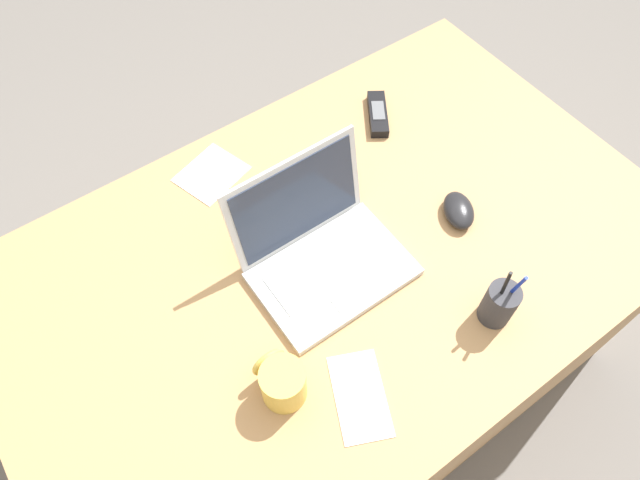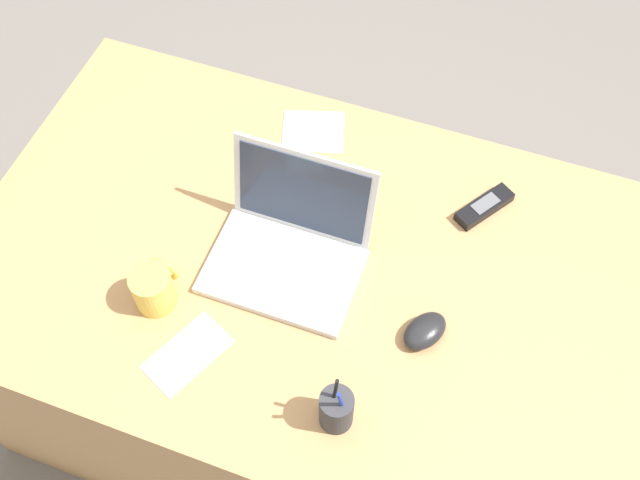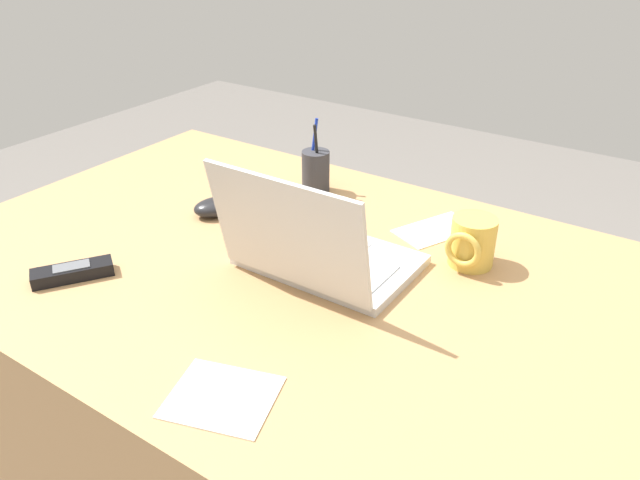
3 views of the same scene
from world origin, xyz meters
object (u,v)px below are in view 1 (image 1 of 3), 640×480
computer_mouse (459,210)px  coffee_mug_white (282,382)px  cordless_phone (378,114)px  laptop (321,250)px  pen_holder (499,304)px

computer_mouse → coffee_mug_white: bearing=-140.2°
computer_mouse → cordless_phone: bearing=111.4°
laptop → cordless_phone: laptop is taller
coffee_mug_white → cordless_phone: bearing=37.7°
cordless_phone → pen_holder: (-0.15, -0.57, 0.04)m
laptop → cordless_phone: bearing=35.8°
laptop → pen_holder: (0.21, -0.31, 0.00)m
computer_mouse → pen_holder: (-0.11, -0.23, 0.03)m
laptop → cordless_phone: size_ratio=2.23×
laptop → coffee_mug_white: size_ratio=3.29×
coffee_mug_white → cordless_phone: size_ratio=0.68×
pen_holder → laptop: bearing=124.7°
pen_holder → cordless_phone: bearing=75.0°
laptop → coffee_mug_white: (-0.22, -0.19, 0.00)m
cordless_phone → laptop: bearing=-144.2°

